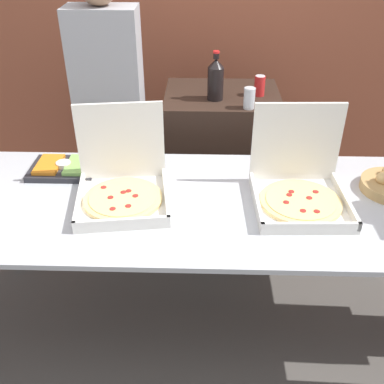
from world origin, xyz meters
TOP-DOWN VIEW (x-y plane):
  - ground_plane at (0.00, 0.00)m, footprint 16.00×16.00m
  - brick_wall_behind at (0.00, 1.70)m, footprint 10.00×0.06m
  - buffet_table at (0.00, 0.00)m, footprint 2.37×0.94m
  - pizza_box_far_right at (-0.33, 0.02)m, footprint 0.47×0.49m
  - pizza_box_near_right at (0.50, 0.02)m, footprint 0.44×0.46m
  - veggie_tray at (-0.68, 0.26)m, footprint 0.34×0.25m
  - sideboard_podium at (0.16, 0.95)m, footprint 0.72×0.59m
  - soda_bottle at (0.12, 0.85)m, footprint 0.10×0.10m
  - soda_can_silver at (0.31, 0.71)m, footprint 0.07×0.07m
  - soda_can_colored at (0.39, 0.92)m, footprint 0.07×0.07m
  - person_guest_plaid at (-0.52, 0.77)m, footprint 0.40×0.22m

SIDE VIEW (x-z plane):
  - ground_plane at x=0.00m, z-range 0.00..0.00m
  - sideboard_podium at x=0.16m, z-range 0.00..1.01m
  - buffet_table at x=0.00m, z-range 0.33..1.16m
  - veggie_tray at x=-0.68m, z-range 0.82..0.88m
  - pizza_box_far_right at x=-0.33m, z-range 0.70..1.11m
  - pizza_box_near_right at x=0.50m, z-range 0.69..1.12m
  - person_guest_plaid at x=-0.52m, z-range 0.05..1.82m
  - soda_can_silver at x=0.31m, z-range 1.01..1.14m
  - soda_can_colored at x=0.39m, z-range 1.01..1.14m
  - soda_bottle at x=0.12m, z-range 0.99..1.28m
  - brick_wall_behind at x=0.00m, z-range 0.00..2.80m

